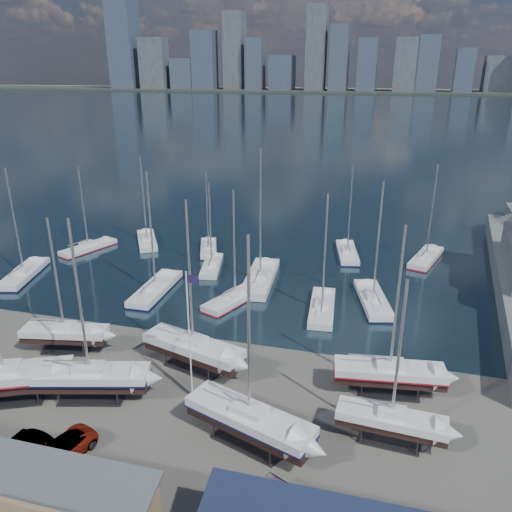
# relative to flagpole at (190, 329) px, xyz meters

# --- Properties ---
(ground) EXTENTS (1400.00, 1400.00, 0.00)m
(ground) POSITION_rel_flagpole_xyz_m (-3.15, -0.22, -6.67)
(ground) COLOR #605E59
(ground) RESTS_ON ground
(water) EXTENTS (1400.00, 600.00, 0.40)m
(water) POSITION_rel_flagpole_xyz_m (-3.15, 309.78, -6.82)
(water) COLOR #182B37
(water) RESTS_ON ground
(far_shore) EXTENTS (1400.00, 80.00, 2.20)m
(far_shore) POSITION_rel_flagpole_xyz_m (-3.15, 569.78, -5.57)
(far_shore) COLOR #2D332D
(far_shore) RESTS_ON ground
(skyline) EXTENTS (639.14, 43.80, 107.69)m
(skyline) POSITION_rel_flagpole_xyz_m (-10.98, 563.54, 32.42)
(skyline) COLOR #475166
(skyline) RESTS_ON far_shore
(sailboat_cradle_1) EXTENTS (11.11, 7.29, 17.39)m
(sailboat_cradle_1) POSITION_rel_flagpole_xyz_m (-15.01, -4.26, -4.53)
(sailboat_cradle_1) COLOR #2D2D33
(sailboat_cradle_1) RESTS_ON ground
(sailboat_cradle_2) EXTENTS (8.58, 3.84, 13.72)m
(sailboat_cradle_2) POSITION_rel_flagpole_xyz_m (-14.92, 3.89, -4.71)
(sailboat_cradle_2) COLOR #2D2D33
(sailboat_cradle_2) RESTS_ON ground
(sailboat_cradle_3) EXTENTS (10.21, 5.16, 15.89)m
(sailboat_cradle_3) POSITION_rel_flagpole_xyz_m (-8.28, -2.21, -4.61)
(sailboat_cradle_3) COLOR #2D2D33
(sailboat_cradle_3) RESTS_ON ground
(sailboat_cradle_4) EXTENTS (10.28, 5.40, 16.14)m
(sailboat_cradle_4) POSITION_rel_flagpole_xyz_m (-1.62, 4.31, -4.59)
(sailboat_cradle_4) COLOR #2D2D33
(sailboat_cradle_4) RESTS_ON ground
(sailboat_cradle_5) EXTENTS (10.54, 6.01, 16.40)m
(sailboat_cradle_5) POSITION_rel_flagpole_xyz_m (6.06, -3.97, -4.58)
(sailboat_cradle_5) COLOR #2D2D33
(sailboat_cradle_5) RESTS_ON ground
(sailboat_cradle_6) EXTENTS (9.59, 3.82, 15.14)m
(sailboat_cradle_6) POSITION_rel_flagpole_xyz_m (15.92, 4.97, -4.65)
(sailboat_cradle_6) COLOR #2D2D33
(sailboat_cradle_6) RESTS_ON ground
(sailboat_cradle_7) EXTENTS (8.13, 2.80, 13.27)m
(sailboat_cradle_7) POSITION_rel_flagpole_xyz_m (16.15, -1.17, -4.74)
(sailboat_cradle_7) COLOR #2D2D33
(sailboat_cradle_7) RESTS_ON ground
(sailboat_moored_0) EXTENTS (5.26, 10.71, 15.43)m
(sailboat_moored_0) POSITION_rel_flagpole_xyz_m (-31.56, 18.58, -6.37)
(sailboat_moored_0) COLOR black
(sailboat_moored_0) RESTS_ON water
(sailboat_moored_1) EXTENTS (5.60, 9.43, 13.62)m
(sailboat_moored_1) POSITION_rel_flagpole_xyz_m (-29.17, 30.13, -6.37)
(sailboat_moored_1) COLOR black
(sailboat_moored_1) RESTS_ON water
(sailboat_moored_2) EXTENTS (7.07, 9.57, 14.37)m
(sailboat_moored_2) POSITION_rel_flagpole_xyz_m (-21.91, 35.37, -6.35)
(sailboat_moored_2) COLOR black
(sailboat_moored_2) RESTS_ON water
(sailboat_moored_3) EXTENTS (3.18, 10.72, 15.95)m
(sailboat_moored_3) POSITION_rel_flagpole_xyz_m (-12.40, 18.65, -6.37)
(sailboat_moored_3) COLOR black
(sailboat_moored_3) RESTS_ON water
(sailboat_moored_4) EXTENTS (4.13, 8.75, 12.74)m
(sailboat_moored_4) POSITION_rel_flagpole_xyz_m (-8.31, 27.89, -6.35)
(sailboat_moored_4) COLOR black
(sailboat_moored_4) RESTS_ON water
(sailboat_moored_5) EXTENTS (5.08, 8.76, 12.65)m
(sailboat_moored_5) POSITION_rel_flagpole_xyz_m (-11.20, 34.56, -6.37)
(sailboat_moored_5) COLOR black
(sailboat_moored_5) RESTS_ON water
(sailboat_moored_6) EXTENTS (6.06, 9.86, 14.29)m
(sailboat_moored_6) POSITION_rel_flagpole_xyz_m (-2.10, 18.83, -6.37)
(sailboat_moored_6) COLOR black
(sailboat_moored_6) RESTS_ON water
(sailboat_moored_7) EXTENTS (4.32, 12.27, 18.17)m
(sailboat_moored_7) POSITION_rel_flagpole_xyz_m (-0.57, 25.03, -6.35)
(sailboat_moored_7) COLOR black
(sailboat_moored_7) RESTS_ON water
(sailboat_moored_8) EXTENTS (4.43, 9.91, 14.33)m
(sailboat_moored_8) POSITION_rel_flagpole_xyz_m (9.48, 38.01, -6.37)
(sailboat_moored_8) COLOR black
(sailboat_moored_8) RESTS_ON water
(sailboat_moored_9) EXTENTS (3.49, 9.81, 14.53)m
(sailboat_moored_9) POSITION_rel_flagpole_xyz_m (8.37, 18.81, -6.35)
(sailboat_moored_9) COLOR black
(sailboat_moored_9) RESTS_ON water
(sailboat_moored_10) EXTENTS (5.32, 10.70, 15.42)m
(sailboat_moored_10) POSITION_rel_flagpole_xyz_m (13.90, 22.41, -6.37)
(sailboat_moored_10) COLOR black
(sailboat_moored_10) RESTS_ON water
(sailboat_moored_11) EXTENTS (5.60, 10.19, 14.68)m
(sailboat_moored_11) POSITION_rel_flagpole_xyz_m (20.73, 38.74, -6.37)
(sailboat_moored_11) COLOR black
(sailboat_moored_11) RESTS_ON water
(car_b) EXTENTS (4.69, 2.13, 1.49)m
(car_b) POSITION_rel_flagpole_xyz_m (-8.32, -9.13, -5.93)
(car_b) COLOR gray
(car_b) RESTS_ON ground
(car_c) EXTENTS (4.02, 5.82, 1.48)m
(car_c) POSITION_rel_flagpole_xyz_m (-6.58, -9.04, -5.94)
(car_c) COLOR gray
(car_c) RESTS_ON ground
(flagpole) EXTENTS (1.03, 0.12, 11.63)m
(flagpole) POSITION_rel_flagpole_xyz_m (0.00, 0.00, 0.00)
(flagpole) COLOR white
(flagpole) RESTS_ON ground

